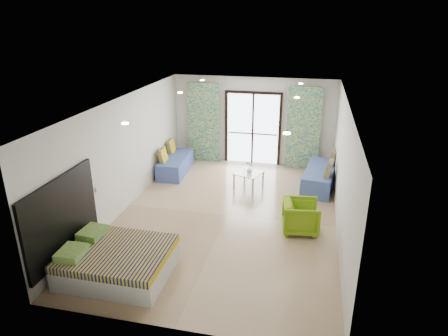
% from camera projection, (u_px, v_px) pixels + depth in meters
% --- Properties ---
extents(floor, '(5.00, 7.50, 0.01)m').
position_uv_depth(floor, '(227.00, 215.00, 9.45)').
color(floor, '#97795A').
rests_on(floor, ground).
extents(ceiling, '(5.00, 7.50, 0.01)m').
position_uv_depth(ceiling, '(228.00, 102.00, 8.47)').
color(ceiling, silver).
rests_on(ceiling, ground).
extents(wall_back, '(5.00, 0.01, 2.70)m').
position_uv_depth(wall_back, '(253.00, 121.00, 12.37)').
color(wall_back, silver).
rests_on(wall_back, ground).
extents(wall_front, '(5.00, 0.01, 2.70)m').
position_uv_depth(wall_front, '(170.00, 253.00, 5.55)').
color(wall_front, silver).
rests_on(wall_front, ground).
extents(wall_left, '(0.01, 7.50, 2.70)m').
position_uv_depth(wall_left, '(125.00, 154.00, 9.47)').
color(wall_left, silver).
rests_on(wall_left, ground).
extents(wall_right, '(0.01, 7.50, 2.70)m').
position_uv_depth(wall_right, '(343.00, 171.00, 8.45)').
color(wall_right, silver).
rests_on(wall_right, ground).
extents(balcony_door, '(1.76, 0.08, 2.28)m').
position_uv_depth(balcony_door, '(253.00, 124.00, 12.38)').
color(balcony_door, black).
rests_on(balcony_door, floor).
extents(balcony_rail, '(1.52, 0.03, 0.04)m').
position_uv_depth(balcony_rail, '(253.00, 134.00, 12.50)').
color(balcony_rail, '#595451').
rests_on(balcony_rail, balcony_door).
extents(curtain_left, '(1.00, 0.10, 2.50)m').
position_uv_depth(curtain_left, '(203.00, 123.00, 12.56)').
color(curtain_left, white).
rests_on(curtain_left, floor).
extents(curtain_right, '(1.00, 0.10, 2.50)m').
position_uv_depth(curtain_right, '(303.00, 129.00, 11.93)').
color(curtain_right, white).
rests_on(curtain_right, floor).
extents(downlight_a, '(0.12, 0.12, 0.02)m').
position_uv_depth(downlight_a, '(125.00, 123.00, 6.95)').
color(downlight_a, '#FFE0B2').
rests_on(downlight_a, ceiling).
extents(downlight_b, '(0.12, 0.12, 0.02)m').
position_uv_depth(downlight_b, '(287.00, 133.00, 6.38)').
color(downlight_b, '#FFE0B2').
rests_on(downlight_b, ceiling).
extents(downlight_c, '(0.12, 0.12, 0.02)m').
position_uv_depth(downlight_c, '(180.00, 93.00, 9.68)').
color(downlight_c, '#FFE0B2').
rests_on(downlight_c, ceiling).
extents(downlight_d, '(0.12, 0.12, 0.02)m').
position_uv_depth(downlight_d, '(297.00, 97.00, 9.11)').
color(downlight_d, '#FFE0B2').
rests_on(downlight_d, ceiling).
extents(downlight_e, '(0.12, 0.12, 0.02)m').
position_uv_depth(downlight_e, '(202.00, 80.00, 11.50)').
color(downlight_e, '#FFE0B2').
rests_on(downlight_e, ceiling).
extents(downlight_f, '(0.12, 0.12, 0.02)m').
position_uv_depth(downlight_f, '(301.00, 84.00, 10.93)').
color(downlight_f, '#FFE0B2').
rests_on(downlight_f, ceiling).
extents(headboard, '(0.06, 2.10, 1.50)m').
position_uv_depth(headboard, '(62.00, 217.00, 7.15)').
color(headboard, black).
rests_on(headboard, floor).
extents(switch_plate, '(0.02, 0.10, 0.10)m').
position_uv_depth(switch_plate, '(97.00, 189.00, 8.29)').
color(switch_plate, silver).
rests_on(switch_plate, wall_left).
extents(bed, '(1.86, 1.52, 0.64)m').
position_uv_depth(bed, '(117.00, 261.00, 7.23)').
color(bed, silver).
rests_on(bed, floor).
extents(daybed_left, '(0.79, 1.81, 0.87)m').
position_uv_depth(daybed_left, '(175.00, 164.00, 11.93)').
color(daybed_left, '#3F5497').
rests_on(daybed_left, floor).
extents(daybed_right, '(0.98, 2.00, 0.95)m').
position_uv_depth(daybed_right, '(320.00, 177.00, 10.91)').
color(daybed_right, '#3F5497').
rests_on(daybed_right, floor).
extents(coffee_table, '(0.86, 0.86, 0.77)m').
position_uv_depth(coffee_table, '(249.00, 174.00, 10.82)').
color(coffee_table, silver).
rests_on(coffee_table, floor).
extents(vase, '(0.16, 0.17, 0.16)m').
position_uv_depth(vase, '(249.00, 170.00, 10.75)').
color(vase, white).
rests_on(vase, coffee_table).
extents(armchair, '(0.79, 0.83, 0.77)m').
position_uv_depth(armchair, '(301.00, 215.00, 8.64)').
color(armchair, '#719D14').
rests_on(armchair, floor).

